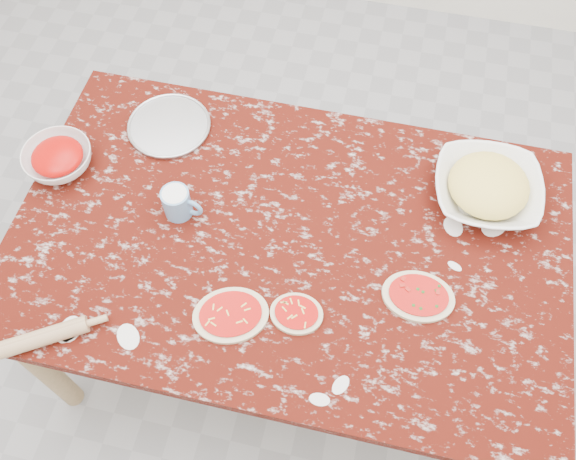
% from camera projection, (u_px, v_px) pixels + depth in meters
% --- Properties ---
extents(ground, '(4.00, 4.00, 0.00)m').
position_uv_depth(ground, '(288.00, 333.00, 2.41)').
color(ground, gray).
extents(worktable, '(1.60, 1.00, 0.75)m').
position_uv_depth(worktable, '(288.00, 253.00, 1.83)').
color(worktable, '#390B05').
rests_on(worktable, ground).
extents(pizza_tray, '(0.28, 0.28, 0.01)m').
position_uv_depth(pizza_tray, '(169.00, 126.00, 1.96)').
color(pizza_tray, '#B2B2B7').
rests_on(pizza_tray, worktable).
extents(sauce_bowl, '(0.24, 0.24, 0.07)m').
position_uv_depth(sauce_bowl, '(59.00, 159.00, 1.86)').
color(sauce_bowl, white).
rests_on(sauce_bowl, worktable).
extents(cheese_bowl, '(0.34, 0.34, 0.08)m').
position_uv_depth(cheese_bowl, '(486.00, 190.00, 1.80)').
color(cheese_bowl, white).
rests_on(cheese_bowl, worktable).
extents(flour_mug, '(0.12, 0.08, 0.10)m').
position_uv_depth(flour_mug, '(178.00, 203.00, 1.76)').
color(flour_mug, '#5F8DBB').
rests_on(flour_mug, worktable).
extents(pizza_left, '(0.25, 0.22, 0.02)m').
position_uv_depth(pizza_left, '(231.00, 315.00, 1.63)').
color(pizza_left, beige).
rests_on(pizza_left, worktable).
extents(pizza_mid, '(0.15, 0.12, 0.02)m').
position_uv_depth(pizza_mid, '(297.00, 314.00, 1.63)').
color(pizza_mid, beige).
rests_on(pizza_mid, worktable).
extents(pizza_right, '(0.20, 0.15, 0.02)m').
position_uv_depth(pizza_right, '(418.00, 296.00, 1.66)').
color(pizza_right, beige).
rests_on(pizza_right, worktable).
extents(rolling_pin, '(0.22, 0.16, 0.05)m').
position_uv_depth(rolling_pin, '(43.00, 337.00, 1.58)').
color(rolling_pin, tan).
rests_on(rolling_pin, worktable).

